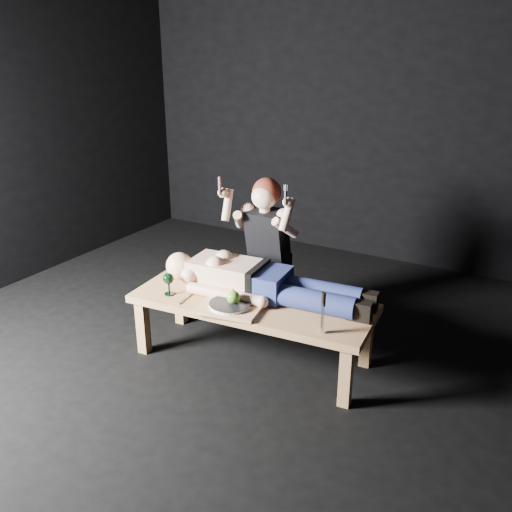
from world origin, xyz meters
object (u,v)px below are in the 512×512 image
at_px(serving_tray, 230,308).
at_px(carving_knife, 323,313).
at_px(lying_man, 265,279).
at_px(goblet, 169,284).
at_px(table, 252,330).
at_px(kneeling_woman, 272,248).

height_order(serving_tray, carving_knife, carving_knife).
distance_m(lying_man, serving_tray, 0.33).
bearing_deg(goblet, carving_knife, 1.69).
relative_size(table, kneeling_woman, 1.37).
height_order(table, kneeling_woman, kneeling_woman).
bearing_deg(kneeling_woman, carving_knife, -46.23).
bearing_deg(table, lying_man, 64.98).
bearing_deg(carving_knife, kneeling_woman, 129.45).
bearing_deg(table, kneeling_woman, 101.56).
bearing_deg(kneeling_woman, table, -74.12).
xyz_separation_m(lying_man, carving_knife, (0.55, -0.28, 0.01)).
xyz_separation_m(goblet, carving_knife, (1.12, 0.03, 0.05)).
bearing_deg(goblet, kneeling_woman, 66.22).
bearing_deg(table, carving_knife, -21.89).
xyz_separation_m(table, lying_man, (0.04, 0.11, 0.35)).
relative_size(serving_tray, carving_knife, 1.52).
distance_m(lying_man, kneeling_woman, 0.54).
distance_m(table, serving_tray, 0.31).
xyz_separation_m(kneeling_woman, carving_knife, (0.76, -0.78, -0.01)).
xyz_separation_m(lying_man, goblet, (-0.57, -0.32, -0.05)).
bearing_deg(serving_tray, table, 73.71).
distance_m(lying_man, carving_knife, 0.62).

